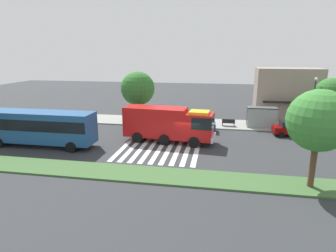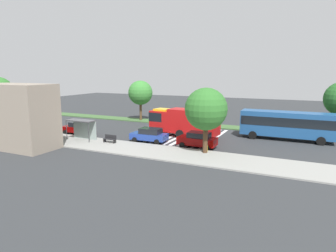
{
  "view_description": "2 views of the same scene",
  "coord_description": "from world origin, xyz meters",
  "px_view_note": "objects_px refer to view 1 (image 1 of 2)",
  "views": [
    {
      "loc": [
        2.9,
        -27.6,
        9.12
      ],
      "look_at": [
        -2.25,
        0.96,
        1.62
      ],
      "focal_mm": 30.54,
      "sensor_mm": 36.0,
      "label": 1
    },
    {
      "loc": [
        -16.72,
        36.31,
        8.42
      ],
      "look_at": [
        0.24,
        0.37,
        1.16
      ],
      "focal_mm": 32.18,
      "sensor_mm": 36.0,
      "label": 2
    }
  ],
  "objects_px": {
    "fire_truck": "(170,123)",
    "transit_bus": "(40,126)",
    "street_lamp": "(313,100)",
    "sidewalk_tree_center": "(331,94)",
    "median_tree_west": "(319,121)",
    "bus_stop_shelter": "(262,114)",
    "parked_car_west": "(146,122)",
    "fire_hydrant": "(138,121)",
    "parked_car_east": "(293,128)",
    "bench_near_shelter": "(228,122)",
    "sidewalk_tree_far_west": "(138,89)",
    "parked_car_mid": "(196,124)"
  },
  "relations": [
    {
      "from": "parked_car_mid",
      "to": "sidewalk_tree_center",
      "type": "distance_m",
      "value": 15.63
    },
    {
      "from": "parked_car_west",
      "to": "fire_hydrant",
      "type": "relative_size",
      "value": 6.16
    },
    {
      "from": "parked_car_west",
      "to": "parked_car_mid",
      "type": "relative_size",
      "value": 0.96
    },
    {
      "from": "fire_truck",
      "to": "transit_bus",
      "type": "height_order",
      "value": "fire_truck"
    },
    {
      "from": "bench_near_shelter",
      "to": "street_lamp",
      "type": "xyz_separation_m",
      "value": [
        9.34,
        -0.88,
        3.24
      ]
    },
    {
      "from": "parked_car_mid",
      "to": "parked_car_east",
      "type": "bearing_deg",
      "value": -2.47
    },
    {
      "from": "bus_stop_shelter",
      "to": "bench_near_shelter",
      "type": "height_order",
      "value": "bus_stop_shelter"
    },
    {
      "from": "fire_truck",
      "to": "fire_hydrant",
      "type": "bearing_deg",
      "value": 135.54
    },
    {
      "from": "parked_car_west",
      "to": "parked_car_mid",
      "type": "bearing_deg",
      "value": -0.29
    },
    {
      "from": "street_lamp",
      "to": "sidewalk_tree_far_west",
      "type": "xyz_separation_m",
      "value": [
        -20.89,
        0.4,
        0.81
      ]
    },
    {
      "from": "fire_truck",
      "to": "fire_hydrant",
      "type": "xyz_separation_m",
      "value": [
        -5.39,
        6.36,
        -1.54
      ]
    },
    {
      "from": "fire_truck",
      "to": "sidewalk_tree_center",
      "type": "relative_size",
      "value": 1.55
    },
    {
      "from": "parked_car_west",
      "to": "fire_truck",
      "type": "bearing_deg",
      "value": -51.11
    },
    {
      "from": "parked_car_mid",
      "to": "sidewalk_tree_center",
      "type": "xyz_separation_m",
      "value": [
        15.03,
        2.2,
        3.68
      ]
    },
    {
      "from": "transit_bus",
      "to": "fire_hydrant",
      "type": "distance_m",
      "value": 12.33
    },
    {
      "from": "sidewalk_tree_center",
      "to": "fire_hydrant",
      "type": "height_order",
      "value": "sidewalk_tree_center"
    },
    {
      "from": "transit_bus",
      "to": "bus_stop_shelter",
      "type": "relative_size",
      "value": 3.15
    },
    {
      "from": "parked_car_west",
      "to": "bus_stop_shelter",
      "type": "relative_size",
      "value": 1.23
    },
    {
      "from": "parked_car_mid",
      "to": "fire_hydrant",
      "type": "bearing_deg",
      "value": 165.08
    },
    {
      "from": "sidewalk_tree_center",
      "to": "fire_hydrant",
      "type": "bearing_deg",
      "value": -178.74
    },
    {
      "from": "bench_near_shelter",
      "to": "parked_car_east",
      "type": "bearing_deg",
      "value": -20.81
    },
    {
      "from": "parked_car_mid",
      "to": "bench_near_shelter",
      "type": "xyz_separation_m",
      "value": [
        3.82,
        2.69,
        -0.28
      ]
    },
    {
      "from": "parked_car_east",
      "to": "median_tree_west",
      "type": "xyz_separation_m",
      "value": [
        -1.88,
        -13.35,
        3.92
      ]
    },
    {
      "from": "parked_car_west",
      "to": "transit_bus",
      "type": "height_order",
      "value": "transit_bus"
    },
    {
      "from": "transit_bus",
      "to": "sidewalk_tree_center",
      "type": "xyz_separation_m",
      "value": [
        29.83,
        10.46,
        2.47
      ]
    },
    {
      "from": "parked_car_mid",
      "to": "median_tree_west",
      "type": "distance_m",
      "value": 16.57
    },
    {
      "from": "transit_bus",
      "to": "sidewalk_tree_center",
      "type": "bearing_deg",
      "value": -160.54
    },
    {
      "from": "parked_car_mid",
      "to": "median_tree_west",
      "type": "xyz_separation_m",
      "value": [
        9.01,
        -13.35,
        3.91
      ]
    },
    {
      "from": "fire_truck",
      "to": "transit_bus",
      "type": "xyz_separation_m",
      "value": [
        -12.48,
        -3.6,
        0.06
      ]
    },
    {
      "from": "parked_car_west",
      "to": "transit_bus",
      "type": "relative_size",
      "value": 0.39
    },
    {
      "from": "street_lamp",
      "to": "median_tree_west",
      "type": "xyz_separation_m",
      "value": [
        -4.15,
        -15.15,
        0.96
      ]
    },
    {
      "from": "median_tree_west",
      "to": "bus_stop_shelter",
      "type": "bearing_deg",
      "value": 94.24
    },
    {
      "from": "fire_truck",
      "to": "median_tree_west",
      "type": "bearing_deg",
      "value": -32.2
    },
    {
      "from": "parked_car_east",
      "to": "bench_near_shelter",
      "type": "bearing_deg",
      "value": 156.33
    },
    {
      "from": "parked_car_east",
      "to": "transit_bus",
      "type": "bearing_deg",
      "value": -165.03
    },
    {
      "from": "parked_car_east",
      "to": "street_lamp",
      "type": "xyz_separation_m",
      "value": [
        2.27,
        1.8,
        2.97
      ]
    },
    {
      "from": "parked_car_mid",
      "to": "parked_car_east",
      "type": "distance_m",
      "value": 10.89
    },
    {
      "from": "street_lamp",
      "to": "sidewalk_tree_center",
      "type": "height_order",
      "value": "street_lamp"
    },
    {
      "from": "bench_near_shelter",
      "to": "parked_car_west",
      "type": "bearing_deg",
      "value": -164.9
    },
    {
      "from": "street_lamp",
      "to": "parked_car_east",
      "type": "bearing_deg",
      "value": -141.57
    },
    {
      "from": "street_lamp",
      "to": "fire_hydrant",
      "type": "xyz_separation_m",
      "value": [
        -20.87,
        -0.1,
        -3.34
      ]
    },
    {
      "from": "parked_car_mid",
      "to": "parked_car_east",
      "type": "xyz_separation_m",
      "value": [
        10.89,
        -0.0,
        -0.01
      ]
    },
    {
      "from": "sidewalk_tree_far_west",
      "to": "transit_bus",
      "type": "bearing_deg",
      "value": -124.04
    },
    {
      "from": "parked_car_west",
      "to": "parked_car_east",
      "type": "xyz_separation_m",
      "value": [
        17.01,
        -0.0,
        -0.04
      ]
    },
    {
      "from": "parked_car_west",
      "to": "sidewalk_tree_far_west",
      "type": "xyz_separation_m",
      "value": [
        -1.61,
        2.2,
        3.73
      ]
    },
    {
      "from": "sidewalk_tree_center",
      "to": "fire_truck",
      "type": "bearing_deg",
      "value": -158.42
    },
    {
      "from": "parked_car_east",
      "to": "fire_hydrant",
      "type": "height_order",
      "value": "parked_car_east"
    },
    {
      "from": "bench_near_shelter",
      "to": "sidewalk_tree_center",
      "type": "bearing_deg",
      "value": -2.47
    },
    {
      "from": "fire_truck",
      "to": "median_tree_west",
      "type": "distance_m",
      "value": 14.55
    },
    {
      "from": "fire_hydrant",
      "to": "parked_car_east",
      "type": "bearing_deg",
      "value": -5.23
    }
  ]
}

